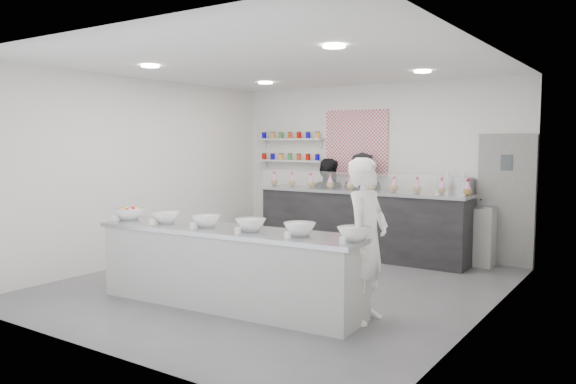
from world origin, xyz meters
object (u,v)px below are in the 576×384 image
object	(u,v)px
woman_prep	(367,240)
staff_right	(362,203)
staff_left	(327,204)
espresso_ledge	(454,233)
prep_counter	(228,268)
espresso_machine	(455,191)
back_bar	(360,223)

from	to	relation	value
woman_prep	staff_right	distance (m)	3.77
woman_prep	staff_right	world-z (taller)	woman_prep
woman_prep	staff_left	xyz separation A→B (m)	(-2.44, 3.35, -0.07)
espresso_ledge	woman_prep	xyz separation A→B (m)	(0.14, -3.53, 0.42)
staff_left	prep_counter	bearing A→B (deg)	87.19
woman_prep	espresso_machine	bearing A→B (deg)	2.87
espresso_machine	espresso_ledge	bearing A→B (deg)	180.00
back_bar	espresso_ledge	size ratio (longest dim) A/B	2.88
staff_left	staff_right	xyz separation A→B (m)	(0.72, 0.00, 0.06)
staff_left	staff_right	world-z (taller)	staff_right
espresso_machine	staff_left	bearing A→B (deg)	-175.54
woman_prep	staff_left	size ratio (longest dim) A/B	1.08
back_bar	staff_right	bearing A→B (deg)	111.34
back_bar	staff_left	size ratio (longest dim) A/B	2.23
back_bar	staff_right	xyz separation A→B (m)	(-0.11, 0.28, 0.32)
prep_counter	woman_prep	xyz separation A→B (m)	(1.61, 0.43, 0.43)
back_bar	espresso_ledge	world-z (taller)	back_bar
staff_left	staff_right	size ratio (longest dim) A/B	0.93
back_bar	prep_counter	bearing A→B (deg)	-90.43
prep_counter	woman_prep	size ratio (longest dim) A/B	1.92
prep_counter	espresso_ledge	size ratio (longest dim) A/B	2.67
espresso_ledge	staff_left	size ratio (longest dim) A/B	0.78
staff_left	espresso_machine	bearing A→B (deg)	169.33
prep_counter	woman_prep	distance (m)	1.72
espresso_machine	staff_left	size ratio (longest dim) A/B	0.33
espresso_ledge	woman_prep	size ratio (longest dim) A/B	0.72
prep_counter	staff_right	size ratio (longest dim) A/B	1.93
espresso_machine	woman_prep	size ratio (longest dim) A/B	0.31
back_bar	staff_right	size ratio (longest dim) A/B	2.08
prep_counter	staff_left	bearing A→B (deg)	98.20
staff_left	espresso_ledge	bearing A→B (deg)	169.33
back_bar	espresso_machine	size ratio (longest dim) A/B	6.74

